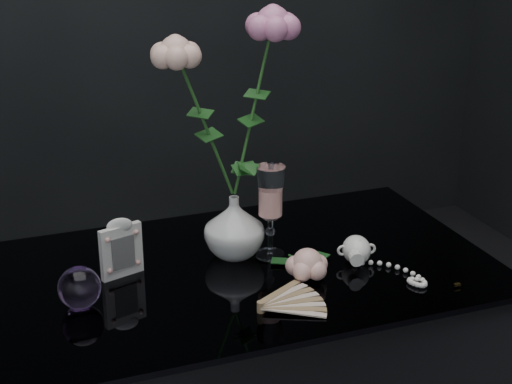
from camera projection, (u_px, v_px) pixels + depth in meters
name	position (u px, v px, depth m)	size (l,w,h in m)	color
vase	(234.00, 227.00, 1.56)	(0.12, 0.12, 0.13)	silver
wine_glass	(270.00, 212.00, 1.55)	(0.06, 0.06, 0.19)	white
picture_frame	(121.00, 247.00, 1.48)	(0.09, 0.07, 0.12)	silver
paperweight	(79.00, 288.00, 1.38)	(0.08, 0.08, 0.08)	#AE7ECD
paper_fan	(261.00, 306.00, 1.37)	(0.23, 0.18, 0.02)	beige
loose_rose	(307.00, 264.00, 1.48)	(0.14, 0.18, 0.06)	#FFB2A4
pearl_jar	(357.00, 248.00, 1.55)	(0.19, 0.20, 0.06)	white
roses	(232.00, 97.00, 1.48)	(0.28, 0.12, 0.42)	beige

